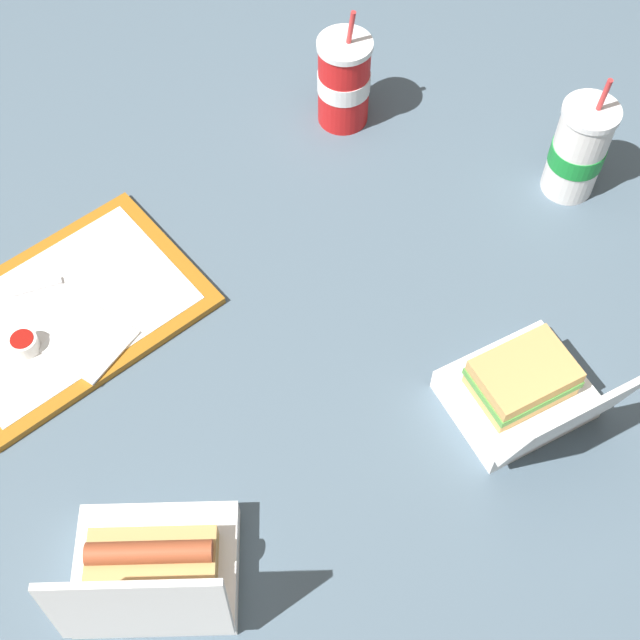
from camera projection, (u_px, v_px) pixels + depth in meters
name	position (u px, v px, depth m)	size (l,w,h in m)	color
ground_plane	(278.00, 334.00, 1.26)	(3.20, 3.20, 0.00)	#4C6070
food_tray	(67.00, 312.00, 1.27)	(0.42, 0.34, 0.01)	#A56619
ketchup_cup	(24.00, 343.00, 1.22)	(0.04, 0.04, 0.02)	white
napkin_stack	(89.00, 341.00, 1.23)	(0.10, 0.10, 0.00)	white
plastic_fork	(24.00, 290.00, 1.28)	(0.11, 0.01, 0.01)	white
clamshell_hotdog_back	(154.00, 571.00, 1.03)	(0.24, 0.22, 0.19)	white
clamshell_sandwich_left	(524.00, 392.00, 1.16)	(0.18, 0.19, 0.18)	white
soda_cup_corner	(578.00, 150.00, 1.34)	(0.09, 0.09, 0.22)	white
soda_cup_right	(344.00, 81.00, 1.42)	(0.09, 0.09, 0.22)	red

